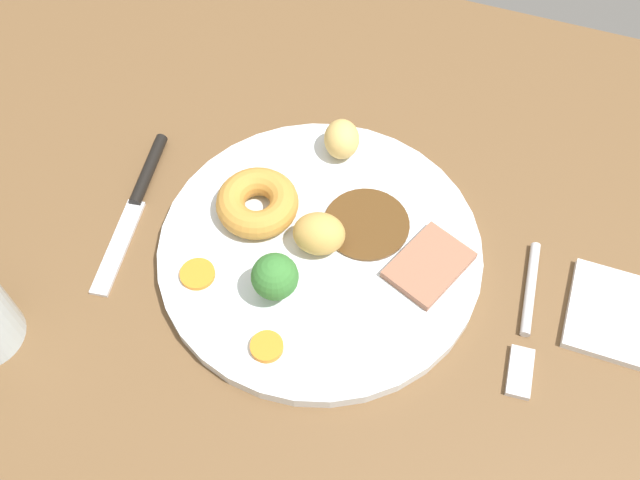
{
  "coord_description": "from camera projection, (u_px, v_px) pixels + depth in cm",
  "views": [
    {
      "loc": [
        -14.82,
        30.62,
        60.71
      ],
      "look_at": [
        -3.22,
        -2.39,
        6.0
      ],
      "focal_mm": 40.28,
      "sensor_mm": 36.0,
      "label": 1
    }
  ],
  "objects": [
    {
      "name": "dinner_plate",
      "position": [
        320.0,
        250.0,
        0.66
      ],
      "size": [
        29.83,
        29.83,
        1.4
      ],
      "primitive_type": "cylinder",
      "color": "white",
      "rests_on": "dining_table"
    },
    {
      "name": "knife",
      "position": [
        138.0,
        197.0,
        0.7
      ],
      "size": [
        3.98,
        18.52,
        1.2
      ],
      "rotation": [
        0.0,
        0.0,
        1.71
      ],
      "color": "black",
      "rests_on": "dining_table"
    },
    {
      "name": "carrot_coin_back",
      "position": [
        197.0,
        274.0,
        0.64
      ],
      "size": [
        3.15,
        3.15,
        0.48
      ],
      "primitive_type": "cylinder",
      "color": "orange",
      "rests_on": "dinner_plate"
    },
    {
      "name": "fork",
      "position": [
        526.0,
        321.0,
        0.63
      ],
      "size": [
        2.65,
        15.32,
        0.9
      ],
      "rotation": [
        0.0,
        0.0,
        1.65
      ],
      "color": "silver",
      "rests_on": "dining_table"
    },
    {
      "name": "dining_table",
      "position": [
        280.0,
        274.0,
        0.68
      ],
      "size": [
        120.0,
        84.0,
        3.6
      ],
      "primitive_type": "cube",
      "color": "brown",
      "rests_on": "ground"
    },
    {
      "name": "carrot_coin_front",
      "position": [
        267.0,
        347.0,
        0.6
      ],
      "size": [
        2.82,
        2.82,
        0.61
      ],
      "primitive_type": "cylinder",
      "color": "orange",
      "rests_on": "dinner_plate"
    },
    {
      "name": "roast_potato_left",
      "position": [
        319.0,
        234.0,
        0.64
      ],
      "size": [
        5.41,
        4.78,
        3.81
      ],
      "primitive_type": "ellipsoid",
      "rotation": [
        0.0,
        0.0,
        0.19
      ],
      "color": "tan",
      "rests_on": "dinner_plate"
    },
    {
      "name": "meat_slice_main",
      "position": [
        429.0,
        265.0,
        0.64
      ],
      "size": [
        7.73,
        8.83,
        0.8
      ],
      "primitive_type": "cube",
      "rotation": [
        0.0,
        0.0,
        4.31
      ],
      "color": "#9E664C",
      "rests_on": "dinner_plate"
    },
    {
      "name": "folded_napkin",
      "position": [
        632.0,
        320.0,
        0.63
      ],
      "size": [
        11.01,
        9.01,
        0.8
      ],
      "primitive_type": "cube",
      "rotation": [
        0.0,
        0.0,
        -0.0
      ],
      "color": "white",
      "rests_on": "dining_table"
    },
    {
      "name": "gravy_pool",
      "position": [
        366.0,
        224.0,
        0.67
      ],
      "size": [
        8.07,
        8.07,
        0.3
      ],
      "primitive_type": "cylinder",
      "color": "#563819",
      "rests_on": "dinner_plate"
    },
    {
      "name": "roast_potato_right",
      "position": [
        342.0,
        139.0,
        0.7
      ],
      "size": [
        4.69,
        5.08,
        3.63
      ],
      "primitive_type": "ellipsoid",
      "rotation": [
        0.0,
        0.0,
        1.93
      ],
      "color": "#D8B260",
      "rests_on": "dinner_plate"
    },
    {
      "name": "broccoli_floret",
      "position": [
        275.0,
        277.0,
        0.61
      ],
      "size": [
        4.1,
        4.1,
        4.92
      ],
      "color": "#8CB766",
      "rests_on": "dinner_plate"
    },
    {
      "name": "yorkshire_pudding",
      "position": [
        257.0,
        203.0,
        0.67
      ],
      "size": [
        7.75,
        7.75,
        2.72
      ],
      "primitive_type": "torus",
      "color": "#C68938",
      "rests_on": "dinner_plate"
    }
  ]
}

